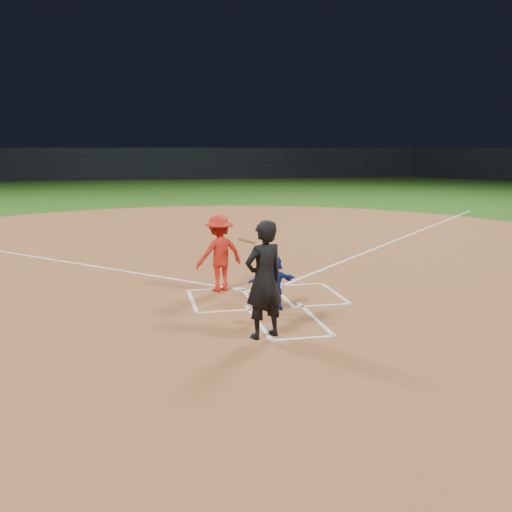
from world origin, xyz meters
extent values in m
plane|color=#1D4A12|center=(0.00, 0.00, 0.00)|extent=(120.00, 120.00, 0.00)
cylinder|color=brown|center=(0.00, 6.00, 0.01)|extent=(28.00, 28.00, 0.01)
cube|color=black|center=(0.00, 48.00, 1.60)|extent=(80.00, 1.20, 3.20)
cylinder|color=white|center=(0.00, 0.00, 0.02)|extent=(0.60, 0.60, 0.02)
imported|color=#13299A|center=(-0.07, -1.03, 0.57)|extent=(1.08, 0.56, 1.11)
imported|color=black|center=(-0.64, -2.59, 1.02)|extent=(0.86, 0.72, 2.01)
cube|color=white|center=(-0.98, 0.92, 0.01)|extent=(1.22, 0.08, 0.01)
cube|color=white|center=(-0.98, -0.92, 0.01)|extent=(1.22, 0.08, 0.01)
cube|color=white|center=(-0.37, 0.00, 0.01)|extent=(0.08, 1.83, 0.01)
cube|color=white|center=(-1.59, 0.00, 0.01)|extent=(0.08, 1.83, 0.01)
cube|color=white|center=(0.98, 0.92, 0.01)|extent=(1.22, 0.08, 0.01)
cube|color=white|center=(0.98, -0.92, 0.01)|extent=(1.22, 0.08, 0.01)
cube|color=white|center=(0.37, 0.00, 0.01)|extent=(0.08, 1.83, 0.01)
cube|color=white|center=(1.59, 0.00, 0.01)|extent=(0.08, 1.83, 0.01)
cube|color=white|center=(-0.55, -1.70, 0.01)|extent=(0.08, 2.20, 0.01)
cube|color=white|center=(0.55, -1.70, 0.01)|extent=(0.08, 2.20, 0.01)
cube|color=white|center=(0.00, -2.80, 0.01)|extent=(1.10, 0.08, 0.01)
cube|color=white|center=(7.07, 7.37, 0.01)|extent=(14.21, 14.21, 0.01)
imported|color=red|center=(-0.89, 0.76, 0.87)|extent=(1.26, 0.97, 1.72)
cylinder|color=olive|center=(-0.29, 0.61, 1.15)|extent=(0.56, 0.71, 0.28)
camera|label=1|loc=(-2.74, -11.65, 3.19)|focal=40.00mm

